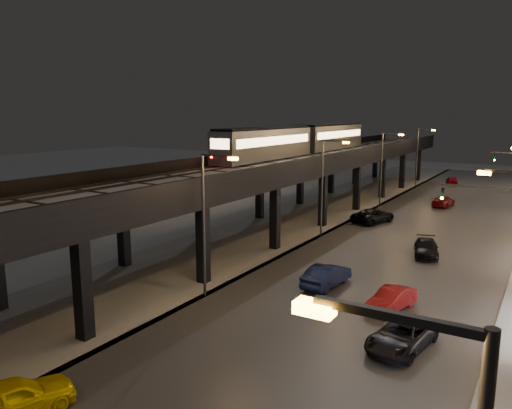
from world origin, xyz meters
The scene contains 20 objects.
ground centered at (0.00, 0.00, 0.00)m, with size 220.00×220.00×0.00m, color silver.
road_surface centered at (7.50, 35.00, 0.03)m, with size 17.00×120.00×0.06m, color #46474D.
under_viaduct_pavement centered at (-6.00, 35.00, 0.03)m, with size 11.00×120.00×0.06m, color #9FA1A8.
elevated_viaduct centered at (-6.00, 31.84, 5.62)m, with size 9.00×100.00×6.30m.
viaduct_trackbed centered at (-6.01, 31.97, 6.39)m, with size 8.40×100.00×0.32m.
viaduct_parapet_streetside centered at (-1.65, 32.00, 6.85)m, with size 0.30×100.00×1.10m, color black.
viaduct_parapet_far centered at (-10.35, 32.00, 6.85)m, with size 0.30×100.00×1.10m, color black.
streetlight_left_1 centered at (-0.43, 13.00, 5.24)m, with size 2.57×0.28×9.00m.
streetlight_left_2 centered at (-0.43, 31.00, 5.24)m, with size 2.57×0.28×9.00m.
streetlight_left_3 centered at (-0.43, 49.00, 5.24)m, with size 2.57×0.28×9.00m.
streetlight_left_4 centered at (-0.43, 67.00, 5.24)m, with size 2.57×0.28×9.00m.
subway_train centered at (-8.50, 42.86, 8.26)m, with size 2.77×34.07×3.30m.
car_taxi centered at (0.78, -0.99, 0.76)m, with size 1.80×4.48×1.53m, color #FFDB03.
car_near_white centered at (5.19, 18.49, 0.73)m, with size 1.56×4.46×1.47m, color #0C1741.
car_mid_silver centered at (1.68, 39.06, 0.73)m, with size 2.42×5.24×1.46m, color black.
car_mid_dark centered at (6.16, 52.29, 0.66)m, with size 1.84×4.52×1.31m, color maroon.
car_far_white centered at (3.71, 72.35, 0.67)m, with size 1.59×3.96×1.35m, color maroon.
car_onc_silver centered at (10.00, 16.76, 0.64)m, with size 1.35×3.88×1.28m, color maroon.
car_onc_dark centered at (11.84, 12.18, 0.66)m, with size 2.20×4.77×1.32m, color black.
car_onc_white centered at (9.22, 29.30, 0.64)m, with size 1.79×4.41×1.28m, color black.
Camera 1 is at (17.42, -10.92, 11.41)m, focal length 35.00 mm.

